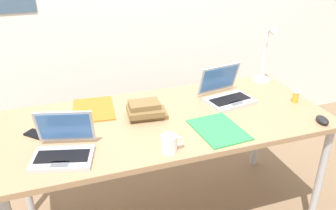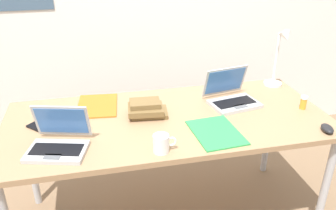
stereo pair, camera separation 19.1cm
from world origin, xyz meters
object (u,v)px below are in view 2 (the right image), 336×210
at_px(coffee_mug, 162,143).
at_px(paper_folder_back_left, 97,106).
at_px(laptop_front_right, 231,96).
at_px(paper_folder_front_left, 216,132).
at_px(desk_lamp, 279,59).
at_px(pill_bottle, 303,102).
at_px(cell_phone, 39,127).
at_px(computer_mouse, 327,129).
at_px(laptop_front_left, 58,142).
at_px(book_stack, 147,109).

bearing_deg(coffee_mug, paper_folder_back_left, 116.57).
xyz_separation_m(laptop_front_right, paper_folder_back_left, (-0.80, 0.13, -0.04)).
xyz_separation_m(paper_folder_front_left, coffee_mug, (-0.31, -0.10, 0.04)).
relative_size(desk_lamp, pill_bottle, 5.07).
bearing_deg(pill_bottle, desk_lamp, 89.66).
bearing_deg(desk_lamp, cell_phone, -170.86).
distance_m(cell_phone, coffee_mug, 0.69).
xyz_separation_m(computer_mouse, cell_phone, (-1.47, 0.36, -0.01)).
bearing_deg(coffee_mug, cell_phone, 148.78).
bearing_deg(coffee_mug, laptop_front_left, 164.98).
bearing_deg(paper_folder_front_left, desk_lamp, 39.61).
bearing_deg(book_stack, paper_folder_back_left, 146.74).
height_order(book_stack, paper_folder_front_left, book_stack).
height_order(laptop_front_left, computer_mouse, laptop_front_left).
distance_m(computer_mouse, pill_bottle, 0.27).
distance_m(laptop_front_right, book_stack, 0.53).
distance_m(desk_lamp, coffee_mug, 1.09).
height_order(laptop_front_right, computer_mouse, laptop_front_right).
relative_size(computer_mouse, book_stack, 0.41).
xyz_separation_m(book_stack, paper_folder_front_left, (0.32, -0.27, -0.04)).
bearing_deg(paper_folder_front_left, pill_bottle, 14.66).
xyz_separation_m(pill_bottle, paper_folder_front_left, (-0.59, -0.15, -0.04)).
xyz_separation_m(computer_mouse, book_stack, (-0.89, 0.38, 0.02)).
relative_size(laptop_front_right, computer_mouse, 3.34).
xyz_separation_m(laptop_front_right, paper_folder_front_left, (-0.21, -0.32, -0.04)).
bearing_deg(laptop_front_right, desk_lamp, 24.09).
distance_m(pill_bottle, paper_folder_front_left, 0.61).
bearing_deg(book_stack, cell_phone, -177.88).
relative_size(laptop_front_left, computer_mouse, 3.36).
relative_size(laptop_front_right, book_stack, 1.36).
relative_size(laptop_front_right, coffee_mug, 2.84).
xyz_separation_m(laptop_front_right, laptop_front_left, (-0.99, -0.30, -0.00)).
height_order(desk_lamp, laptop_front_left, desk_lamp).
distance_m(desk_lamp, book_stack, 0.95).
bearing_deg(pill_bottle, paper_folder_back_left, 165.95).
bearing_deg(laptop_front_right, laptop_front_left, -163.28).
distance_m(laptop_front_right, coffee_mug, 0.67).
relative_size(laptop_front_right, paper_folder_front_left, 1.03).
xyz_separation_m(laptop_front_left, coffee_mug, (0.47, -0.13, 0.00)).
bearing_deg(laptop_front_left, computer_mouse, -5.59).
height_order(desk_lamp, coffee_mug, desk_lamp).
height_order(laptop_front_right, laptop_front_left, laptop_front_right).
distance_m(laptop_front_right, paper_folder_back_left, 0.81).
bearing_deg(laptop_front_left, desk_lamp, 18.85).
bearing_deg(coffee_mug, desk_lamp, 33.45).
distance_m(computer_mouse, cell_phone, 1.51).
bearing_deg(laptop_front_left, book_stack, 28.40).
height_order(pill_bottle, book_stack, book_stack).
xyz_separation_m(cell_phone, paper_folder_front_left, (0.90, -0.25, -0.00)).
height_order(desk_lamp, computer_mouse, desk_lamp).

